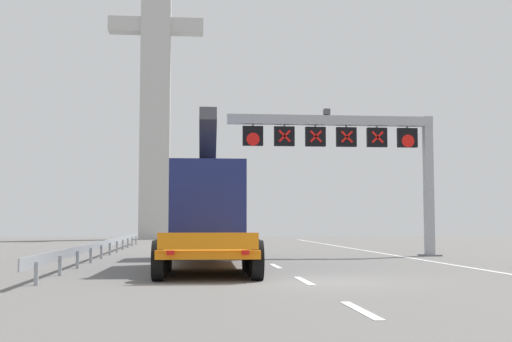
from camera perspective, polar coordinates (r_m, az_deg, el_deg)
The scene contains 7 objects.
ground at distance 18.62m, azimuth 5.60°, elevation -9.21°, with size 112.00×112.00×0.00m, color slate.
lane_markings at distance 49.63m, azimuth -1.92°, elevation -6.15°, with size 0.20×77.19×0.01m.
edge_line_right at distance 31.78m, azimuth 12.49°, elevation -7.08°, with size 0.20×63.00×0.01m, color silver.
overhead_lane_gantry at distance 32.53m, azimuth 8.41°, elevation 2.31°, with size 10.07×0.90×6.94m.
heavy_haul_truck_orange at distance 26.13m, azimuth -4.14°, elevation -3.44°, with size 3.22×14.10×5.30m.
guardrail_left at distance 33.72m, azimuth -12.24°, elevation -5.97°, with size 0.13×34.53×0.76m.
bridge_pylon_distant at distance 66.41m, azimuth -8.40°, elevation 8.98°, with size 9.00×2.00×32.84m.
Camera 1 is at (-3.54, -18.21, 1.60)m, focal length 47.69 mm.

